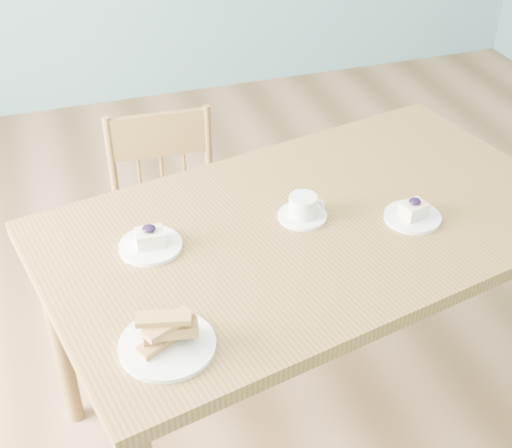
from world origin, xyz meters
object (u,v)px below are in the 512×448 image
Objects in this scene: dining_table at (311,244)px; cheesecake_plate_far at (150,242)px; biscotti_plate at (166,336)px; cheesecake_plate_near at (413,214)px; coffee_cup at (303,209)px; dining_chair at (171,229)px.

dining_table is 9.72× the size of cheesecake_plate_far.
cheesecake_plate_near is at bearing 19.86° from biscotti_plate.
biscotti_plate is (-0.79, -0.28, 0.02)m from cheesecake_plate_near.
coffee_cup reaches higher than cheesecake_plate_near.
biscotti_plate is (-0.04, -0.38, 0.02)m from cheesecake_plate_far.
cheesecake_plate_far is 0.39m from biscotti_plate.
dining_chair is (-0.31, 0.61, -0.30)m from dining_table.
coffee_cup is (0.45, 0.01, 0.01)m from cheesecake_plate_far.
dining_chair is 3.83× the size of biscotti_plate.
dining_table is 1.94× the size of dining_chair.
cheesecake_plate_near reaches higher than dining_table.
biscotti_plate is (-0.50, -0.36, 0.12)m from dining_table.
cheesecake_plate_near is 0.32m from coffee_cup.
coffee_cup is at bearing -60.00° from dining_chair.
coffee_cup is (-0.30, 0.11, 0.01)m from cheesecake_plate_near.
dining_table is at bearing -2.98° from cheesecake_plate_far.
dining_table is 11.77× the size of coffee_cup.
cheesecake_plate_near is (0.28, -0.08, 0.10)m from dining_table.
dining_chair is at bearing 78.61° from biscotti_plate.
dining_table is at bearing -59.77° from dining_chair.
cheesecake_plate_near reaches higher than dining_chair.
biscotti_plate is at bearing -160.14° from cheesecake_plate_near.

